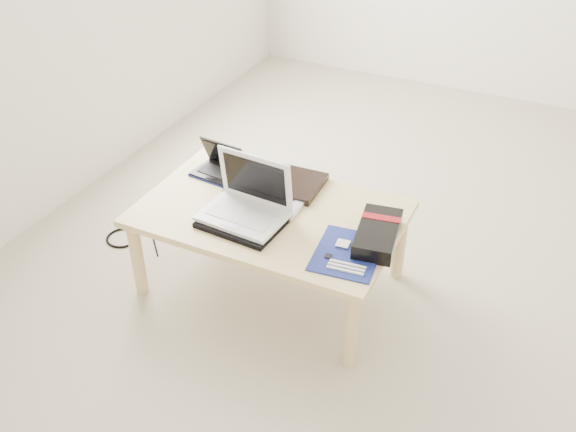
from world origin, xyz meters
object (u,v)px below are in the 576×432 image
at_px(gpu_box, 378,234).
at_px(netbook, 221,167).
at_px(coffee_table, 270,220).
at_px(white_laptop, 247,203).

bearing_deg(gpu_box, netbook, 167.92).
bearing_deg(coffee_table, white_laptop, -126.26).
xyz_separation_m(netbook, white_laptop, (0.28, -0.26, 0.04)).
relative_size(netbook, white_laptop, 0.69).
distance_m(coffee_table, gpu_box, 0.49).
distance_m(coffee_table, netbook, 0.39).
distance_m(coffee_table, white_laptop, 0.16).
xyz_separation_m(coffee_table, netbook, (-0.34, 0.18, 0.08)).
distance_m(netbook, gpu_box, 0.84).
xyz_separation_m(white_laptop, gpu_box, (0.54, 0.08, -0.04)).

